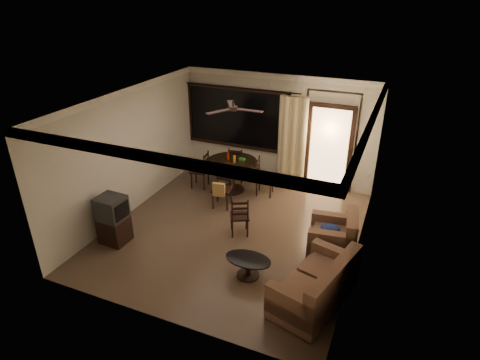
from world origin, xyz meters
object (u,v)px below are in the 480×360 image
at_px(side_chair, 239,223).
at_px(dining_chair_north, 237,170).
at_px(dining_chair_south, 222,195).
at_px(dining_chair_east, 264,184).
at_px(dining_table, 232,168).
at_px(dining_chair_west, 200,176).
at_px(tv_cabinet, 113,220).
at_px(sofa, 317,287).
at_px(armchair, 335,238).
at_px(coffee_table, 248,264).

bearing_deg(side_chair, dining_chair_north, -92.54).
xyz_separation_m(dining_chair_south, dining_chair_north, (-0.24, 1.45, -0.02)).
bearing_deg(side_chair, dining_chair_east, -113.12).
bearing_deg(dining_chair_north, dining_table, 92.50).
distance_m(dining_chair_west, tv_cabinet, 2.90).
xyz_separation_m(tv_cabinet, sofa, (4.16, -0.18, -0.17)).
distance_m(sofa, side_chair, 2.41).
relative_size(dining_table, dining_chair_west, 1.34).
xyz_separation_m(dining_table, dining_chair_north, (-0.12, 0.60, -0.34)).
xyz_separation_m(dining_chair_south, tv_cabinet, (-1.37, -2.13, 0.20)).
bearing_deg(dining_chair_south, side_chair, -55.92).
distance_m(dining_chair_south, tv_cabinet, 2.54).
xyz_separation_m(sofa, armchair, (-0.00, 1.46, 0.02)).
bearing_deg(tv_cabinet, coffee_table, 3.23).
height_order(tv_cabinet, side_chair, tv_cabinet).
bearing_deg(sofa, dining_chair_east, 137.86).
bearing_deg(dining_table, dining_chair_north, 100.99).
bearing_deg(sofa, armchair, 105.66).
height_order(dining_chair_east, armchair, dining_chair_east).
height_order(dining_chair_west, dining_chair_north, same).
distance_m(dining_chair_south, coffee_table, 2.57).
xyz_separation_m(tv_cabinet, side_chair, (2.20, 1.23, -0.25)).
bearing_deg(dining_chair_west, sofa, 42.43).
bearing_deg(side_chair, sofa, 117.24).
bearing_deg(armchair, dining_chair_east, 131.17).
relative_size(dining_chair_south, tv_cabinet, 0.94).
height_order(dining_chair_west, tv_cabinet, tv_cabinet).
distance_m(dining_chair_south, side_chair, 1.22).
bearing_deg(armchair, dining_chair_south, 155.41).
bearing_deg(sofa, tv_cabinet, -166.98).
bearing_deg(coffee_table, armchair, 44.06).
bearing_deg(armchair, dining_table, 142.08).
height_order(tv_cabinet, sofa, tv_cabinet).
height_order(dining_chair_south, tv_cabinet, tv_cabinet).
relative_size(dining_table, armchair, 1.31).
height_order(dining_table, coffee_table, dining_table).
bearing_deg(dining_table, tv_cabinet, -112.75).
bearing_deg(tv_cabinet, dining_table, 69.61).
distance_m(dining_chair_west, side_chair, 2.41).
xyz_separation_m(dining_chair_west, sofa, (3.74, -3.03, 0.06)).
xyz_separation_m(dining_chair_west, coffee_table, (2.45, -2.81, -0.04)).
relative_size(dining_chair_east, dining_chair_south, 1.00).
xyz_separation_m(dining_table, dining_chair_east, (0.83, 0.12, -0.34)).
bearing_deg(dining_chair_north, side_chair, 105.95).
distance_m(dining_chair_north, sofa, 4.83).
xyz_separation_m(dining_table, tv_cabinet, (-1.25, -2.98, -0.12)).
height_order(armchair, side_chair, armchair).
height_order(sofa, armchair, armchair).
relative_size(sofa, armchair, 1.80).
xyz_separation_m(tv_cabinet, coffee_table, (2.87, 0.04, -0.26)).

